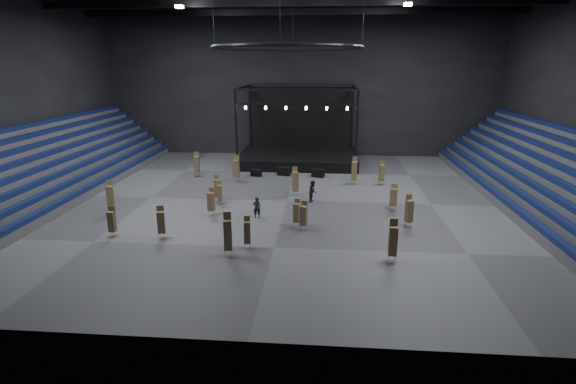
# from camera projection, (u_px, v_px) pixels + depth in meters

# --- Properties ---
(floor) EXTENTS (50.00, 50.00, 0.00)m
(floor) POSITION_uv_depth(u_px,v_px,m) (288.00, 201.00, 39.88)
(floor) COLOR #505153
(floor) RESTS_ON ground
(wall_back) EXTENTS (50.00, 0.20, 18.00)m
(wall_back) POSITION_uv_depth(u_px,v_px,m) (301.00, 85.00, 57.47)
(wall_back) COLOR black
(wall_back) RESTS_ON ground
(wall_front) EXTENTS (50.00, 0.20, 18.00)m
(wall_front) POSITION_uv_depth(u_px,v_px,m) (242.00, 139.00, 17.28)
(wall_front) COLOR black
(wall_front) RESTS_ON ground
(wall_left) EXTENTS (0.20, 42.00, 18.00)m
(wall_left) POSITION_uv_depth(u_px,v_px,m) (4.00, 96.00, 39.37)
(wall_left) COLOR black
(wall_left) RESTS_ON ground
(bleachers_left) EXTENTS (7.20, 40.00, 6.40)m
(bleachers_left) POSITION_uv_depth(u_px,v_px,m) (39.00, 177.00, 41.23)
(bleachers_left) COLOR #4E4E51
(bleachers_left) RESTS_ON floor
(bleachers_right) EXTENTS (7.20, 40.00, 6.40)m
(bleachers_right) POSITION_uv_depth(u_px,v_px,m) (560.00, 188.00, 37.57)
(bleachers_right) COLOR #4E4E51
(bleachers_right) RESTS_ON floor
(stage) EXTENTS (14.00, 10.00, 9.20)m
(stage) POSITION_uv_depth(u_px,v_px,m) (299.00, 150.00, 55.02)
(stage) COLOR black
(stage) RESTS_ON floor
(truss_ring) EXTENTS (12.30, 12.30, 5.15)m
(truss_ring) POSITION_uv_depth(u_px,v_px,m) (287.00, 47.00, 36.26)
(truss_ring) COLOR black
(truss_ring) RESTS_ON ceiling
(flight_case_left) EXTENTS (1.23, 0.91, 0.74)m
(flight_case_left) POSITION_uv_depth(u_px,v_px,m) (256.00, 173.00, 48.37)
(flight_case_left) COLOR black
(flight_case_left) RESTS_ON floor
(flight_case_mid) EXTENTS (1.51, 1.08, 0.91)m
(flight_case_mid) POSITION_uv_depth(u_px,v_px,m) (284.00, 171.00, 48.76)
(flight_case_mid) COLOR black
(flight_case_mid) RESTS_ON floor
(flight_case_right) EXTENTS (1.45, 1.07, 0.87)m
(flight_case_right) POSITION_uv_depth(u_px,v_px,m) (318.00, 173.00, 48.02)
(flight_case_right) COLOR black
(flight_case_right) RESTS_ON floor
(chair_stack_0) EXTENTS (0.63, 0.63, 2.34)m
(chair_stack_0) POSITION_uv_depth(u_px,v_px,m) (161.00, 222.00, 31.10)
(chair_stack_0) COLOR silver
(chair_stack_0) RESTS_ON floor
(chair_stack_1) EXTENTS (0.53, 0.53, 2.04)m
(chair_stack_1) POSITION_uv_depth(u_px,v_px,m) (220.00, 192.00, 38.62)
(chair_stack_1) COLOR silver
(chair_stack_1) RESTS_ON floor
(chair_stack_2) EXTENTS (0.58, 0.58, 2.19)m
(chair_stack_2) POSITION_uv_depth(u_px,v_px,m) (304.00, 215.00, 32.64)
(chair_stack_2) COLOR silver
(chair_stack_2) RESTS_ON floor
(chair_stack_3) EXTENTS (0.60, 0.60, 2.49)m
(chair_stack_3) POSITION_uv_depth(u_px,v_px,m) (409.00, 211.00, 33.24)
(chair_stack_3) COLOR silver
(chair_stack_3) RESTS_ON floor
(chair_stack_4) EXTENTS (0.66, 0.66, 2.26)m
(chair_stack_4) POSITION_uv_depth(u_px,v_px,m) (394.00, 197.00, 36.93)
(chair_stack_4) COLOR silver
(chair_stack_4) RESTS_ON floor
(chair_stack_5) EXTENTS (0.51, 0.51, 2.14)m
(chair_stack_5) POSITION_uv_depth(u_px,v_px,m) (297.00, 212.00, 33.39)
(chair_stack_5) COLOR silver
(chair_stack_5) RESTS_ON floor
(chair_stack_6) EXTENTS (0.64, 0.64, 2.76)m
(chair_stack_6) POSITION_uv_depth(u_px,v_px,m) (110.00, 197.00, 36.24)
(chair_stack_6) COLOR silver
(chair_stack_6) RESTS_ON floor
(chair_stack_7) EXTENTS (0.48, 0.48, 2.19)m
(chair_stack_7) POSITION_uv_depth(u_px,v_px,m) (247.00, 232.00, 29.48)
(chair_stack_7) COLOR silver
(chair_stack_7) RESTS_ON floor
(chair_stack_8) EXTENTS (0.59, 0.59, 2.79)m
(chair_stack_8) POSITION_uv_depth(u_px,v_px,m) (354.00, 170.00, 44.99)
(chair_stack_8) COLOR silver
(chair_stack_8) RESTS_ON floor
(chair_stack_9) EXTENTS (0.55, 0.55, 2.67)m
(chair_stack_9) POSITION_uv_depth(u_px,v_px,m) (197.00, 164.00, 48.00)
(chair_stack_9) COLOR silver
(chair_stack_9) RESTS_ON floor
(chair_stack_10) EXTENTS (0.57, 0.57, 2.28)m
(chair_stack_10) POSITION_uv_depth(u_px,v_px,m) (211.00, 201.00, 35.79)
(chair_stack_10) COLOR silver
(chair_stack_10) RESTS_ON floor
(chair_stack_11) EXTENTS (0.64, 0.64, 2.68)m
(chair_stack_11) POSITION_uv_depth(u_px,v_px,m) (295.00, 181.00, 41.19)
(chair_stack_11) COLOR silver
(chair_stack_11) RESTS_ON floor
(chair_stack_12) EXTENTS (0.62, 0.62, 2.72)m
(chair_stack_12) POSITION_uv_depth(u_px,v_px,m) (236.00, 168.00, 45.89)
(chair_stack_12) COLOR silver
(chair_stack_12) RESTS_ON floor
(chair_stack_13) EXTENTS (0.59, 0.59, 2.87)m
(chair_stack_13) POSITION_uv_depth(u_px,v_px,m) (228.00, 234.00, 28.23)
(chair_stack_13) COLOR silver
(chair_stack_13) RESTS_ON floor
(chair_stack_14) EXTENTS (0.53, 0.53, 2.72)m
(chair_stack_14) POSITION_uv_depth(u_px,v_px,m) (393.00, 240.00, 27.43)
(chair_stack_14) COLOR silver
(chair_stack_14) RESTS_ON floor
(chair_stack_15) EXTENTS (0.53, 0.53, 2.43)m
(chair_stack_15) POSITION_uv_depth(u_px,v_px,m) (382.00, 172.00, 44.82)
(chair_stack_15) COLOR silver
(chair_stack_15) RESTS_ON floor
(chair_stack_16) EXTENTS (0.45, 0.45, 2.18)m
(chair_stack_16) POSITION_uv_depth(u_px,v_px,m) (112.00, 221.00, 31.48)
(chair_stack_16) COLOR silver
(chair_stack_16) RESTS_ON floor
(chair_stack_17) EXTENTS (0.58, 0.58, 2.41)m
(chair_stack_17) POSITION_uv_depth(u_px,v_px,m) (217.00, 188.00, 39.37)
(chair_stack_17) COLOR silver
(chair_stack_17) RESTS_ON floor
(man_center) EXTENTS (0.73, 0.60, 1.72)m
(man_center) POSITION_uv_depth(u_px,v_px,m) (257.00, 207.00, 35.31)
(man_center) COLOR black
(man_center) RESTS_ON floor
(crew_member) EXTENTS (0.91, 1.06, 1.89)m
(crew_member) POSITION_uv_depth(u_px,v_px,m) (313.00, 191.00, 39.47)
(crew_member) COLOR black
(crew_member) RESTS_ON floor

